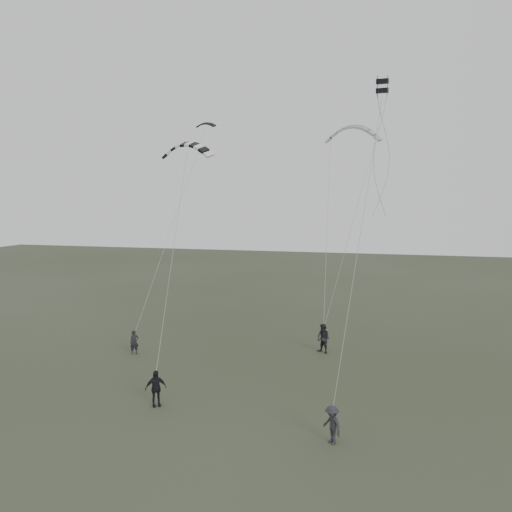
% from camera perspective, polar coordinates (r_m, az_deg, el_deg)
% --- Properties ---
extents(ground, '(140.00, 140.00, 0.00)m').
position_cam_1_polar(ground, '(26.92, -3.61, -15.42)').
color(ground, '#2E3723').
rests_on(ground, ground).
extents(flyer_left, '(0.68, 0.66, 1.57)m').
position_cam_1_polar(flyer_left, '(33.84, -13.73, -9.55)').
color(flyer_left, black).
rests_on(flyer_left, ground).
extents(flyer_right, '(1.19, 1.12, 1.94)m').
position_cam_1_polar(flyer_right, '(33.36, 7.70, -9.33)').
color(flyer_right, black).
rests_on(flyer_right, ground).
extents(flyer_center, '(1.10, 0.98, 1.79)m').
position_cam_1_polar(flyer_center, '(25.59, -11.40, -14.60)').
color(flyer_center, black).
rests_on(flyer_center, ground).
extents(flyer_far, '(1.14, 1.17, 1.61)m').
position_cam_1_polar(flyer_far, '(21.94, 8.68, -18.50)').
color(flyer_far, '#26262B').
rests_on(flyer_far, ground).
extents(kite_dark_small, '(1.50, 0.69, 0.61)m').
position_cam_1_polar(kite_dark_small, '(38.33, -5.77, 14.84)').
color(kite_dark_small, black).
rests_on(kite_dark_small, flyer_left).
extents(kite_pale_large, '(4.04, 1.62, 1.78)m').
position_cam_1_polar(kite_pale_large, '(36.83, 11.00, 14.28)').
color(kite_pale_large, '#9D9FA2').
rests_on(kite_pale_large, flyer_right).
extents(kite_striped, '(3.11, 1.28, 1.38)m').
position_cam_1_polar(kite_striped, '(30.01, -7.92, 12.55)').
color(kite_striped, black).
rests_on(kite_striped, flyer_center).
extents(kite_box, '(0.64, 0.72, 0.76)m').
position_cam_1_polar(kite_box, '(26.59, 14.25, 18.32)').
color(kite_box, black).
rests_on(kite_box, flyer_far).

